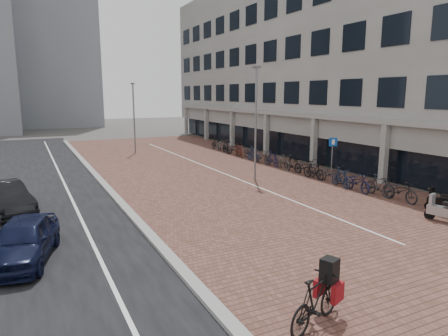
% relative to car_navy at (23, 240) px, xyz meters
% --- Properties ---
extents(ground, '(140.00, 140.00, 0.00)m').
position_rel_car_navy_xyz_m(ground, '(9.03, -1.22, -0.66)').
color(ground, '#474442').
rests_on(ground, ground).
extents(plaza_brick, '(14.50, 42.00, 0.04)m').
position_rel_car_navy_xyz_m(plaza_brick, '(11.03, 10.78, -0.65)').
color(plaza_brick, brown).
rests_on(plaza_brick, ground).
extents(street_asphalt, '(8.00, 50.00, 0.03)m').
position_rel_car_navy_xyz_m(street_asphalt, '(0.03, 10.78, -0.65)').
color(street_asphalt, black).
rests_on(street_asphalt, ground).
extents(curb, '(0.35, 42.00, 0.14)m').
position_rel_car_navy_xyz_m(curb, '(3.93, 10.78, -0.59)').
color(curb, gray).
rests_on(curb, ground).
extents(lane_line, '(0.12, 44.00, 0.00)m').
position_rel_car_navy_xyz_m(lane_line, '(2.03, 10.78, -0.64)').
color(lane_line, white).
rests_on(lane_line, street_asphalt).
extents(parking_line, '(0.10, 30.00, 0.00)m').
position_rel_car_navy_xyz_m(parking_line, '(11.23, 10.78, -0.62)').
color(parking_line, white).
rests_on(parking_line, plaza_brick).
extents(office_building, '(8.40, 40.00, 15.00)m').
position_rel_car_navy_xyz_m(office_building, '(22.00, 14.78, 7.78)').
color(office_building, '#9C9C97').
rests_on(office_building, ground).
extents(car_navy, '(2.49, 4.14, 1.32)m').
position_rel_car_navy_xyz_m(car_navy, '(0.00, 0.00, 0.00)').
color(car_navy, black).
rests_on(car_navy, ground).
extents(car_dark, '(2.51, 4.25, 1.32)m').
position_rel_car_navy_xyz_m(car_dark, '(-0.66, 5.77, 0.00)').
color(car_dark, black).
rests_on(car_dark, ground).
extents(hero_bike, '(2.03, 1.23, 1.38)m').
position_rel_car_navy_xyz_m(hero_bike, '(5.57, -6.60, -0.04)').
color(hero_bike, black).
rests_on(hero_bike, ground).
extents(shoes, '(0.32, 0.27, 0.08)m').
position_rel_car_navy_xyz_m(shoes, '(4.03, -4.05, -0.62)').
color(shoes, black).
rests_on(shoes, ground).
extents(scooter_front, '(0.87, 1.66, 1.09)m').
position_rel_car_navy_xyz_m(scooter_front, '(14.62, -3.25, -0.11)').
color(scooter_front, '#A4A4A9').
rests_on(scooter_front, ground).
extents(scooter_mid, '(0.89, 1.59, 1.04)m').
position_rel_car_navy_xyz_m(scooter_mid, '(15.79, -2.34, -0.14)').
color(scooter_mid, black).
rests_on(scooter_mid, ground).
extents(parking_sign, '(0.48, 0.22, 2.38)m').
position_rel_car_navy_xyz_m(parking_sign, '(16.53, 5.44, 0.93)').
color(parking_sign, slate).
rests_on(parking_sign, ground).
extents(lamp_near, '(0.12, 0.12, 6.38)m').
position_rel_car_navy_xyz_m(lamp_near, '(12.00, 6.75, 2.53)').
color(lamp_near, gray).
rests_on(lamp_near, ground).
extents(lamp_far, '(0.12, 0.12, 5.74)m').
position_rel_car_navy_xyz_m(lamp_far, '(8.46, 20.37, 2.21)').
color(lamp_far, gray).
rests_on(lamp_far, ground).
extents(bike_row, '(1.33, 21.44, 1.05)m').
position_rel_car_navy_xyz_m(bike_row, '(15.44, 9.43, -0.14)').
color(bike_row, black).
rests_on(bike_row, ground).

